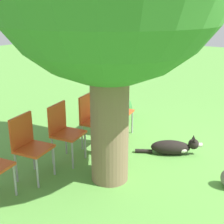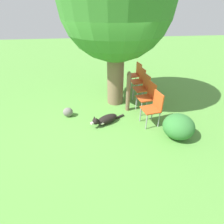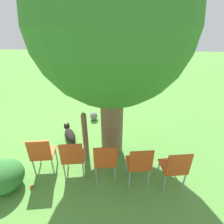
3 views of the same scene
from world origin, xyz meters
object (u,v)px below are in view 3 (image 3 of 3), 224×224
Objects in this scene: dog at (70,134)px; red_chair_1 at (73,156)px; red_chair_3 at (139,163)px; red_chair_4 at (175,167)px; fence_post at (85,136)px; tennis_ball at (31,187)px; red_chair_2 at (105,160)px; oak_tree at (112,27)px; red_chair_0 at (42,153)px.

red_chair_1 is (1.31, 0.49, 0.41)m from dog.
red_chair_3 and red_chair_4 have the same top height.
dog is 1.10m from fence_post.
red_chair_2 is at bearing 102.67° from tennis_ball.
oak_tree is 2.49m from red_chair_2.
red_chair_1 is at bearing 76.94° from red_chair_4.
red_chair_2 is (0.05, 0.66, 0.00)m from red_chair_1.
red_chair_3 is at bearing 60.73° from fence_post.
red_chair_1 is at bearing 171.73° from dog.
red_chair_0 is 1.00× the size of red_chair_3.
oak_tree is 2.82m from red_chair_0.
oak_tree is 4.76× the size of red_chair_1.
red_chair_1 is 1.00× the size of red_chair_3.
tennis_ball is (0.33, -1.45, -0.50)m from red_chair_2.
red_chair_2 is at bearing -4.35° from oak_tree.
red_chair_1 is at bearing 76.94° from red_chair_2.
tennis_ball is (0.94, -0.93, -0.59)m from fence_post.
dog is at bearing 170.02° from tennis_ball.
fence_post is 18.17× the size of tennis_ball.
red_chair_1 and red_chair_3 have the same top height.
red_chair_0 is at bearing 143.55° from dog.
tennis_ball is at bearing 93.94° from red_chair_2.
tennis_ball is at bearing 141.12° from dog.
red_chair_3 reaches higher than dog.
dog is at bearing -110.38° from oak_tree.
red_chair_0 is at bearing 76.94° from red_chair_3.
red_chair_0 is at bearing 163.08° from tennis_ball.
red_chair_3 is at bearing 76.94° from red_chair_4.
oak_tree is 3.02m from dog.
oak_tree is 3.43m from tennis_ball.
red_chair_0 is 2.65m from red_chair_4.
fence_post reaches higher than red_chair_2.
red_chair_1 is (0.56, -0.14, -0.09)m from fence_post.
red_chair_2 is at bearing 40.29° from fence_post.
fence_post is at bearing -168.60° from dog.
oak_tree is at bearing 129.04° from tennis_ball.
dog is (-0.45, -1.22, -2.73)m from oak_tree.
fence_post is at bearing 60.16° from red_chair_4.
dog is 0.80× the size of fence_post.
red_chair_1 reaches higher than tennis_ball.
red_chair_2 is 1.00× the size of red_chair_4.
red_chair_2 reaches higher than dog.
red_chair_1 is at bearing -40.43° from oak_tree.
tennis_ball is at bearing 88.72° from red_chair_3.
red_chair_2 is (0.10, 1.32, 0.00)m from red_chair_0.
red_chair_1 is at bearing -103.06° from red_chair_0.
oak_tree is 4.76× the size of red_chair_0.
red_chair_1 is 0.66m from red_chair_2.
red_chair_0 and red_chair_4 have the same top height.
oak_tree is at bearing -68.61° from red_chair_0.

